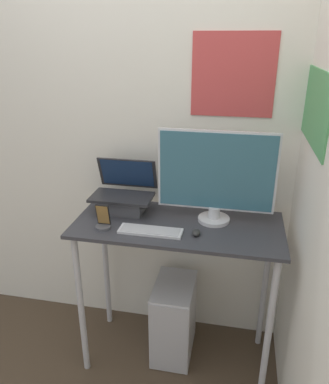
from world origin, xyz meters
name	(u,v)px	position (x,y,z in m)	size (l,w,h in m)	color
wall_back	(188,144)	(0.00, 0.60, 1.30)	(6.00, 0.06, 2.60)	silver
wall_side_right	(323,191)	(0.65, 0.00, 1.30)	(0.06, 6.00, 2.60)	silver
desk	(178,247)	(0.00, 0.26, 0.80)	(1.14, 0.52, 0.95)	#333338
laptop	(123,198)	(-0.34, 0.35, 1.03)	(0.35, 0.26, 0.29)	#4C4C51
monitor	(216,178)	(0.19, 0.33, 1.20)	(0.63, 0.17, 0.51)	silver
keyboard	(150,231)	(-0.12, 0.13, 0.96)	(0.33, 0.10, 0.02)	silver
mouse	(196,232)	(0.11, 0.15, 0.96)	(0.04, 0.07, 0.03)	#262626
cell_phone	(103,222)	(-0.38, 0.12, 0.99)	(0.08, 0.08, 0.14)	#4C4C51
computer_tower	(174,319)	(-0.02, 0.29, 0.25)	(0.24, 0.37, 0.51)	silver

